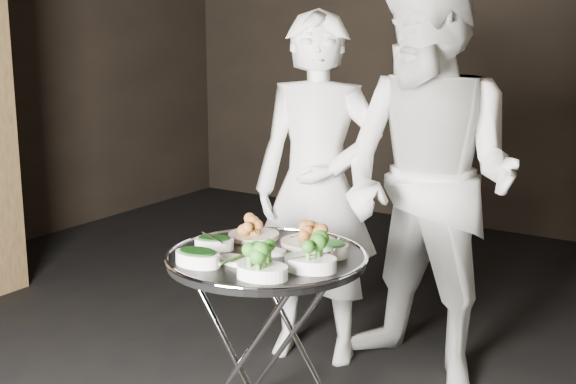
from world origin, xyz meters
The scene contains 15 objects.
wall_back centered at (0.00, 3.52, 1.50)m, with size 6.00×0.05×3.00m, color black.
tray_stand centered at (0.01, 0.07, 0.40)m, with size 0.49×0.41×0.71m.
serving_tray centered at (0.01, 0.07, 0.72)m, with size 0.77×0.77×0.04m.
potato_plate_a centered at (-0.17, 0.24, 0.77)m, with size 0.21×0.21×0.08m.
potato_plate_b centered at (0.08, 0.27, 0.77)m, with size 0.22×0.22×0.08m.
greens_bowl centered at (0.23, 0.19, 0.77)m, with size 0.12×0.12×0.07m.
asparagus_plate_a centered at (0.00, 0.08, 0.75)m, with size 0.19×0.15×0.03m.
asparagus_plate_b centered at (-0.01, -0.07, 0.75)m, with size 0.18×0.11×0.04m.
spinach_bowl_a centered at (-0.20, 0.03, 0.76)m, with size 0.18×0.16×0.06m.
spinach_bowl_b centered at (-0.13, -0.17, 0.77)m, with size 0.18×0.12×0.08m.
broccoli_bowl_a centered at (0.25, 0.01, 0.77)m, with size 0.22×0.18×0.08m.
broccoli_bowl_b centered at (0.15, -0.16, 0.77)m, with size 0.21×0.17×0.08m.
serving_utensils centered at (0.03, 0.14, 0.78)m, with size 0.57×0.43×0.01m.
waiter_left centered at (-0.20, 0.81, 0.83)m, with size 0.60×0.39×1.65m, color silver.
waiter_right centered at (0.32, 0.86, 0.91)m, with size 0.89×0.69×1.82m, color silver.
Camera 1 is at (1.66, -2.33, 1.64)m, focal length 50.00 mm.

